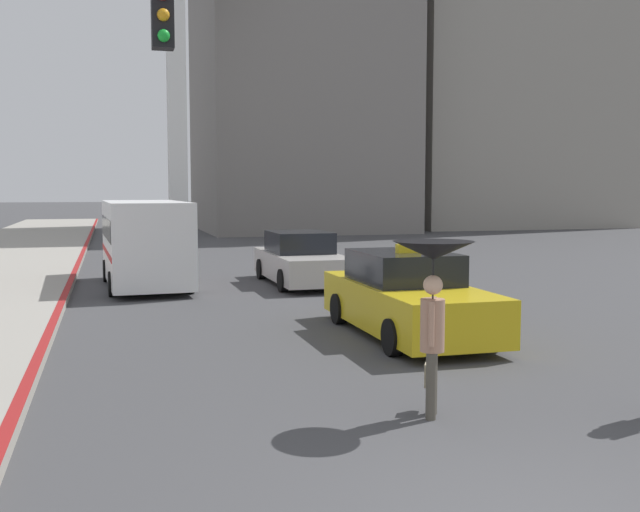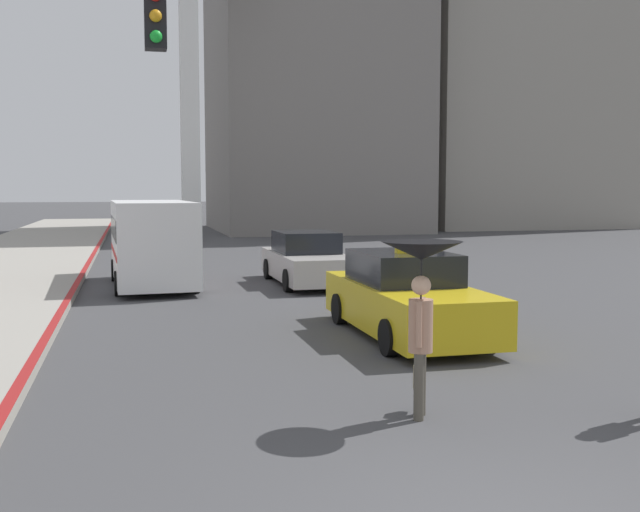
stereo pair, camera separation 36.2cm
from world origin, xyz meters
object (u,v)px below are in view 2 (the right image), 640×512
Objects in this scene: taxi at (406,298)px; sedan_red at (307,260)px; monument_cross at (188,25)px; pedestrian_with_umbrella at (421,279)px; traffic_light at (38,97)px; ambulance_van at (152,239)px.

sedan_red is at bearing -89.57° from taxi.
monument_cross is at bearing -85.86° from taxi.
pedestrian_with_umbrella is (-1.53, -12.29, 0.96)m from sedan_red.
monument_cross is (-1.86, 25.67, 10.04)m from taxi.
taxi is at bearing 22.57° from traffic_light.
sedan_red is 0.84× the size of traffic_light.
ambulance_van is at bearing 39.86° from pedestrian_with_umbrella.
pedestrian_with_umbrella is at bearing 71.15° from taxi.
ambulance_van is at bearing 81.16° from traffic_light.
traffic_light is at bearing 22.57° from taxi.
monument_cross reaches higher than pedestrian_with_umbrella.
traffic_light is (-1.64, -10.57, 2.54)m from ambulance_van.
pedestrian_with_umbrella is 0.37× the size of traffic_light.
sedan_red is 2.26× the size of pedestrian_with_umbrella.
sedan_red is at bearing 20.86° from pedestrian_with_umbrella.
traffic_light reaches higher than sedan_red.
ambulance_van is 0.97× the size of traffic_light.
ambulance_van reaches higher than sedan_red.
sedan_red is 20.73m from monument_cross.
sedan_red is at bearing 171.02° from ambulance_van.
ambulance_van is (-4.22, 0.46, 0.62)m from sedan_red.
sedan_red is (-0.06, 7.64, -0.03)m from taxi.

